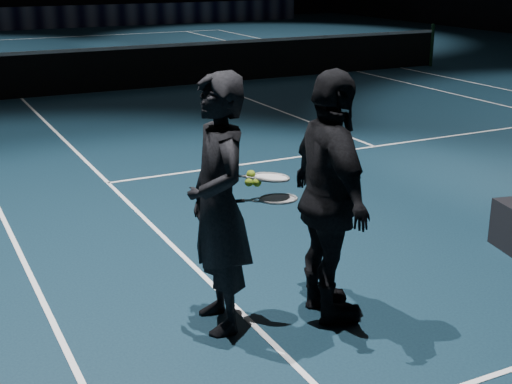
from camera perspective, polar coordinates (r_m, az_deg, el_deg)
floor at (r=16.42m, az=-3.82°, el=8.62°), size 36.00×36.00×0.00m
court_lines at (r=16.42m, az=-3.82°, el=8.63°), size 10.98×23.78×0.01m
net_post_right at (r=19.72m, az=13.87°, el=11.34°), size 0.10×0.10×1.10m
net_mesh at (r=16.36m, az=-3.85°, el=10.17°), size 12.80×0.02×0.86m
net_tape at (r=16.30m, az=-3.89°, el=11.79°), size 12.80×0.03×0.07m
sponsor_backdrop at (r=31.15m, az=-15.41°, el=13.34°), size 22.00×0.15×0.90m
player_a at (r=5.24m, az=-3.03°, el=-1.04°), size 0.53×0.75×1.96m
player_b at (r=5.40m, az=5.96°, el=-0.53°), size 0.64×1.21×1.96m
racket_lower at (r=5.30m, az=1.80°, el=-0.55°), size 0.71×0.41×0.03m
racket_upper at (r=5.28m, az=1.20°, el=1.18°), size 0.71×0.37×0.10m
tennis_balls at (r=5.22m, az=-0.29°, el=0.98°), size 0.12×0.10×0.12m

